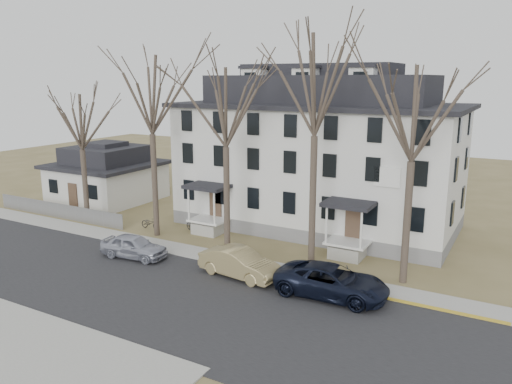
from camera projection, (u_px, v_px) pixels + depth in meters
The scene contains 17 objects.
ground at pixel (205, 330), 22.38m from camera, with size 120.00×120.00×0.00m, color olive.
main_road at pixel (229, 312), 24.09m from camera, with size 120.00×10.00×0.04m, color #27272A.
far_sidewalk at pixel (283, 271), 29.20m from camera, with size 120.00×2.00×0.08m, color #A09F97.
yellow_curb at pixel (362, 294), 26.06m from camera, with size 14.00×0.25×0.06m, color gold.
boarding_house at pixel (318, 155), 37.43m from camera, with size 20.80×12.36×12.05m.
small_house at pixel (107, 176), 45.95m from camera, with size 8.70×8.70×5.00m.
fence at pixel (59, 218), 40.44m from camera, with size 14.00×0.06×1.20m, color gray.
tree_far_left at pixel (150, 89), 33.65m from camera, with size 8.40×8.40×13.72m.
tree_mid_left at pixel (225, 102), 30.97m from camera, with size 7.80×7.80×12.74m.
tree_center at pixel (316, 77), 27.79m from camera, with size 9.00×9.00×14.70m.
tree_mid_right at pixel (415, 107), 25.51m from camera, with size 7.80×7.80×12.74m.
tree_bungalow at pixel (80, 118), 37.47m from camera, with size 6.60×6.60×10.78m.
car_silver at pixel (134, 247), 31.19m from camera, with size 1.74×4.32×1.47m, color #A7ABBA.
car_tan at pixel (239, 264), 28.18m from camera, with size 1.70×4.87×1.61m, color #9C8A59.
car_navy at pixel (332, 282), 25.61m from camera, with size 2.70×5.85×1.62m, color black.
bicycle_left at pixel (150, 224), 37.20m from camera, with size 0.60×1.72×0.91m, color black.
bicycle_right at pixel (194, 226), 36.69m from camera, with size 0.42×1.50×0.90m, color black.
Camera 1 is at (11.96, -16.74, 11.02)m, focal length 35.00 mm.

